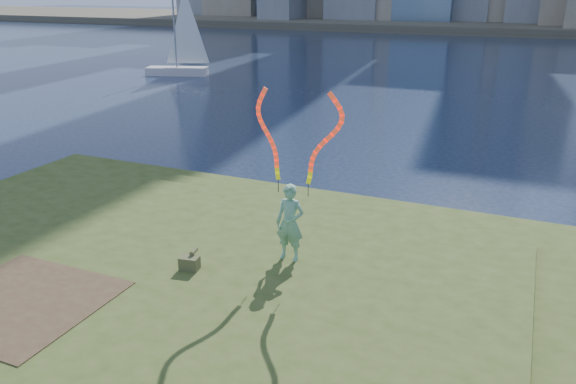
% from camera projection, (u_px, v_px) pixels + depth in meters
% --- Properties ---
extents(ground, '(320.00, 320.00, 0.00)m').
position_uv_depth(ground, '(206.00, 285.00, 13.14)').
color(ground, '#17233B').
rests_on(ground, ground).
extents(grassy_knoll, '(20.00, 18.00, 0.80)m').
position_uv_depth(grassy_knoll, '(144.00, 323.00, 11.05)').
color(grassy_knoll, '#3B4C1B').
rests_on(grassy_knoll, ground).
extents(dirt_patch, '(3.20, 3.00, 0.02)m').
position_uv_depth(dirt_patch, '(20.00, 301.00, 10.93)').
color(dirt_patch, '#47331E').
rests_on(dirt_patch, grassy_knoll).
extents(far_shore, '(320.00, 40.00, 1.20)m').
position_uv_depth(far_shore, '(501.00, 24.00, 94.69)').
color(far_shore, '#4C4737').
rests_on(far_shore, ground).
extents(woman_with_ribbons, '(2.10, 0.43, 4.13)m').
position_uv_depth(woman_with_ribbons, '(291.00, 201.00, 12.21)').
color(woman_with_ribbons, '#137039').
rests_on(woman_with_ribbons, grassy_knoll).
extents(canvas_bag, '(0.45, 0.51, 0.39)m').
position_uv_depth(canvas_bag, '(190.00, 262.00, 12.15)').
color(canvas_bag, '#49512A').
rests_on(canvas_bag, grassy_knoll).
extents(sailboat, '(5.01, 2.86, 7.60)m').
position_uv_depth(sailboat, '(180.00, 58.00, 43.77)').
color(sailboat, silver).
rests_on(sailboat, ground).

